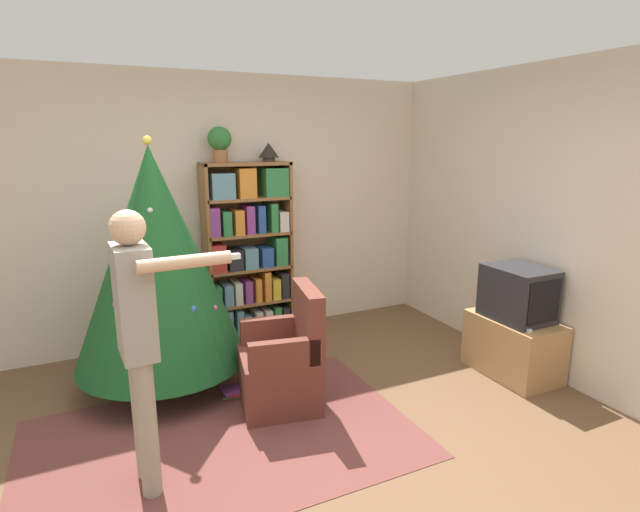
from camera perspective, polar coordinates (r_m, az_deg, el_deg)
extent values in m
plane|color=brown|center=(3.43, -1.19, -22.13)|extent=(14.00, 14.00, 0.00)
cube|color=beige|center=(5.06, -12.27, 5.19)|extent=(8.00, 0.10, 2.60)
cube|color=beige|center=(4.40, 28.21, 2.73)|extent=(0.10, 8.00, 2.60)
cube|color=brown|center=(3.66, -11.00, -19.79)|extent=(2.56, 1.68, 0.01)
cube|color=brown|center=(4.90, -12.79, -0.06)|extent=(0.03, 0.30, 1.77)
cube|color=brown|center=(5.13, -3.82, 0.85)|extent=(0.03, 0.30, 1.77)
cube|color=brown|center=(4.88, -8.54, 10.38)|extent=(0.85, 0.30, 0.03)
cube|color=brown|center=(5.14, -8.69, 0.73)|extent=(0.85, 0.01, 1.77)
cube|color=brown|center=(5.25, -7.89, -8.70)|extent=(0.82, 0.30, 0.03)
cube|color=#284C93|center=(5.12, -11.56, -8.07)|extent=(0.08, 0.28, 0.20)
cube|color=#5B899E|center=(5.12, -10.62, -7.49)|extent=(0.07, 0.27, 0.29)
cube|color=#5B899E|center=(5.13, -9.37, -7.45)|extent=(0.07, 0.24, 0.28)
cube|color=#5B899E|center=(5.15, -8.41, -7.72)|extent=(0.07, 0.21, 0.21)
cube|color=beige|center=(5.20, -7.29, -7.36)|extent=(0.07, 0.25, 0.24)
cube|color=beige|center=(5.21, -6.13, -7.26)|extent=(0.07, 0.21, 0.24)
cube|color=#2D7A42|center=(5.27, -5.25, -6.90)|extent=(0.07, 0.28, 0.26)
cube|color=#232328|center=(5.29, -4.30, -6.88)|extent=(0.07, 0.26, 0.24)
cube|color=brown|center=(5.14, -8.01, -5.11)|extent=(0.82, 0.30, 0.03)
cube|color=#2D7A42|center=(4.98, -11.73, -4.44)|extent=(0.06, 0.22, 0.21)
cube|color=#5B899E|center=(5.02, -10.68, -4.24)|extent=(0.09, 0.26, 0.20)
cube|color=beige|center=(5.03, -9.56, -4.07)|extent=(0.07, 0.24, 0.22)
cube|color=#843889|center=(5.05, -8.41, -3.95)|extent=(0.07, 0.22, 0.22)
cube|color=orange|center=(5.08, -7.36, -3.72)|extent=(0.06, 0.23, 0.24)
cube|color=orange|center=(5.11, -6.36, -3.26)|extent=(0.06, 0.24, 0.29)
cube|color=gold|center=(5.15, -5.39, -3.56)|extent=(0.08, 0.26, 0.21)
cube|color=#232328|center=(5.17, -4.42, -3.18)|extent=(0.08, 0.25, 0.26)
cube|color=brown|center=(5.04, -8.14, -1.35)|extent=(0.82, 0.30, 0.03)
cube|color=#B22D28|center=(4.89, -11.74, -0.15)|extent=(0.14, 0.25, 0.27)
cube|color=#232328|center=(4.96, -9.92, -0.32)|extent=(0.14, 0.28, 0.19)
cube|color=#5B899E|center=(4.98, -8.18, -0.13)|extent=(0.13, 0.25, 0.20)
cube|color=#284C93|center=(5.03, -6.38, 0.00)|extent=(0.12, 0.25, 0.19)
cube|color=#2D7A42|center=(5.08, -4.83, 0.67)|extent=(0.12, 0.26, 0.28)
cube|color=brown|center=(4.96, -8.27, 2.53)|extent=(0.82, 0.30, 0.03)
cube|color=#843889|center=(4.83, -12.20, 3.89)|extent=(0.09, 0.26, 0.27)
cube|color=#2D7A42|center=(4.85, -10.85, 3.75)|extent=(0.08, 0.24, 0.23)
cube|color=orange|center=(4.87, -9.46, 3.88)|extent=(0.09, 0.23, 0.24)
cube|color=#843889|center=(4.90, -8.26, 4.18)|extent=(0.08, 0.23, 0.27)
cube|color=#284C93|center=(4.94, -7.04, 4.28)|extent=(0.07, 0.24, 0.27)
cube|color=#2D7A42|center=(5.00, -5.71, 4.49)|extent=(0.07, 0.28, 0.28)
cube|color=beige|center=(5.04, -4.59, 4.08)|extent=(0.09, 0.27, 0.19)
cube|color=brown|center=(4.91, -8.40, 6.51)|extent=(0.82, 0.30, 0.03)
cube|color=#5B899E|center=(4.79, -11.22, 7.86)|extent=(0.22, 0.22, 0.24)
cube|color=orange|center=(4.88, -8.65, 8.28)|extent=(0.16, 0.27, 0.28)
cube|color=#2D7A42|center=(4.97, -5.38, 8.43)|extent=(0.23, 0.27, 0.27)
cube|color=tan|center=(4.65, 21.20, -9.58)|extent=(0.47, 0.75, 0.50)
cube|color=#28282D|center=(4.49, 21.70, -3.98)|extent=(0.42, 0.52, 0.45)
cube|color=black|center=(4.33, 24.25, -4.86)|extent=(0.34, 0.01, 0.35)
cube|color=white|center=(4.32, 22.36, -7.69)|extent=(0.04, 0.12, 0.02)
cylinder|color=#4C3323|center=(4.43, -17.23, -13.25)|extent=(0.36, 0.36, 0.10)
cylinder|color=brown|center=(4.39, -17.33, -11.96)|extent=(0.08, 0.08, 0.12)
cone|color=#195123|center=(4.09, -18.21, -0.17)|extent=(1.35, 1.35, 1.72)
sphere|color=#B74C93|center=(3.88, -22.17, -5.13)|extent=(0.07, 0.07, 0.07)
sphere|color=silver|center=(3.84, -20.03, 2.40)|extent=(0.06, 0.06, 0.06)
sphere|color=#B74C93|center=(4.33, -18.20, 2.28)|extent=(0.06, 0.06, 0.06)
sphere|color=silver|center=(3.96, -21.11, 4.33)|extent=(0.05, 0.05, 0.05)
sphere|color=#B74C93|center=(3.98, -12.06, -5.86)|extent=(0.06, 0.06, 0.06)
sphere|color=silver|center=(3.85, -18.84, 4.97)|extent=(0.04, 0.04, 0.04)
sphere|color=silver|center=(4.26, -19.32, 3.67)|extent=(0.06, 0.06, 0.06)
sphere|color=#335BB2|center=(3.82, -14.34, -5.93)|extent=(0.06, 0.06, 0.06)
sphere|color=#E5CC4C|center=(3.99, -19.15, 12.38)|extent=(0.07, 0.07, 0.07)
cube|color=brown|center=(3.89, -4.72, -13.88)|extent=(0.65, 0.65, 0.42)
cube|color=brown|center=(3.75, -1.37, -7.24)|extent=(0.22, 0.57, 0.50)
cube|color=brown|center=(3.98, -5.44, -8.37)|extent=(0.51, 0.17, 0.20)
cube|color=brown|center=(3.55, -4.11, -11.15)|extent=(0.51, 0.17, 0.20)
cylinder|color=#9E937F|center=(3.24, -19.66, -16.62)|extent=(0.11, 0.11, 0.82)
cylinder|color=#9E937F|center=(3.08, -19.11, -18.19)|extent=(0.11, 0.11, 0.82)
cube|color=gray|center=(2.87, -20.49, -4.87)|extent=(0.19, 0.33, 0.62)
cylinder|color=#DBAD89|center=(3.07, -20.98, -4.36)|extent=(0.07, 0.07, 0.49)
cylinder|color=#DBAD89|center=(2.66, -15.17, -0.65)|extent=(0.48, 0.09, 0.07)
cube|color=white|center=(2.72, -10.26, -0.09)|extent=(0.11, 0.04, 0.03)
sphere|color=#DBAD89|center=(2.78, -21.16, 3.05)|extent=(0.19, 0.19, 0.19)
cylinder|color=#935B38|center=(4.82, -11.33, 11.13)|extent=(0.14, 0.14, 0.12)
sphere|color=#2D7033|center=(4.81, -11.42, 13.02)|extent=(0.22, 0.22, 0.22)
cylinder|color=#473828|center=(4.96, -5.87, 10.91)|extent=(0.12, 0.12, 0.04)
cone|color=black|center=(4.95, -5.89, 11.95)|extent=(0.20, 0.20, 0.14)
cube|color=#2D7A42|center=(4.15, -9.46, -15.33)|extent=(0.24, 0.18, 0.02)
cube|color=#B22D28|center=(4.13, -9.53, -15.06)|extent=(0.17, 0.17, 0.03)
cube|color=#843889|center=(4.11, -9.62, -14.75)|extent=(0.20, 0.15, 0.03)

